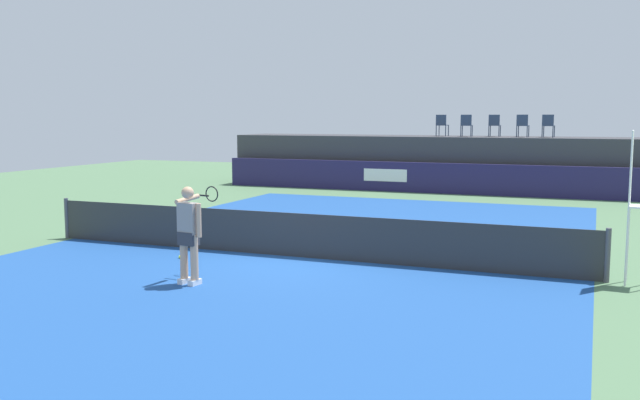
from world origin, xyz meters
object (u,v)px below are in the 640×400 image
spectator_chair_left (466,124)px  net_post_near (67,218)px  spectator_chair_center (494,124)px  spectator_chair_far_right (548,125)px  tennis_player (189,231)px  umpire_chair (636,197)px  tennis_ball (180,257)px  spectator_chair_far_left (442,124)px  spectator_chair_right (523,125)px  net_post_far (608,255)px

spectator_chair_left → net_post_near: 16.84m
spectator_chair_center → spectator_chair_far_right: (2.10, -0.30, 0.00)m
spectator_chair_far_right → tennis_player: bearing=-105.1°
tennis_player → umpire_chair: bearing=21.7°
tennis_ball → spectator_chair_left: bearing=79.0°
spectator_chair_left → tennis_player: size_ratio=0.50×
spectator_chair_far_right → umpire_chair: size_ratio=0.32×
spectator_chair_center → umpire_chair: bearing=-73.4°
umpire_chair → spectator_chair_left: bearing=110.6°
umpire_chair → tennis_player: umpire_chair is taller
spectator_chair_left → spectator_chair_far_left: bearing=162.6°
net_post_near → tennis_ball: bearing=-15.3°
spectator_chair_far_left → spectator_chair_left: same height
tennis_player → spectator_chair_far_right: bearing=74.9°
tennis_player → spectator_chair_right: bearing=77.8°
net_post_far → umpire_chair: bearing=1.1°
umpire_chair → tennis_ball: bearing=-172.9°
spectator_chair_right → net_post_near: bearing=-121.7°
spectator_chair_left → tennis_player: bearing=-95.4°
net_post_far → tennis_ball: net_post_far is taller
spectator_chair_right → spectator_chair_far_right: (0.96, 0.04, 0.00)m
spectator_chair_center → net_post_far: size_ratio=0.89×
spectator_chair_far_left → spectator_chair_far_right: size_ratio=1.00×
spectator_chair_left → umpire_chair: 16.15m
spectator_chair_far_right → net_post_far: (2.09, -15.18, -2.19)m
spectator_chair_center → tennis_ball: size_ratio=13.06×
spectator_chair_far_right → net_post_near: 18.48m
umpire_chair → tennis_player: (-7.38, -2.94, -0.63)m
spectator_chair_far_right → net_post_near: bearing=-124.2°
net_post_far → tennis_player: 7.57m
spectator_chair_far_left → tennis_player: spectator_chair_far_left is taller
tennis_player → spectator_chair_left: bearing=84.6°
spectator_chair_center → umpire_chair: (4.60, -15.47, -1.11)m
tennis_player → tennis_ball: size_ratio=26.03×
spectator_chair_far_right → net_post_near: spectator_chair_far_right is taller
net_post_near → tennis_player: 6.19m
spectator_chair_far_left → spectator_chair_left: bearing=-17.4°
net_post_near → net_post_far: size_ratio=1.00×
spectator_chair_far_left → spectator_chair_left: 1.13m
spectator_chair_far_left → spectator_chair_far_right: (4.25, -0.25, 0.00)m
spectator_chair_left → tennis_ball: (-3.14, -16.18, -2.66)m
net_post_far → tennis_player: size_ratio=0.56×
spectator_chair_far_right → umpire_chair: 15.42m
spectator_chair_far_left → spectator_chair_far_right: 4.25m
umpire_chair → net_post_near: size_ratio=2.76×
spectator_chair_left → umpire_chair: size_ratio=0.32×
net_post_near → spectator_chair_far_right: bearing=55.8°
net_post_near → net_post_far: bearing=0.0°
spectator_chair_far_left → tennis_ball: 16.86m
spectator_chair_far_left → net_post_near: spectator_chair_far_left is taller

